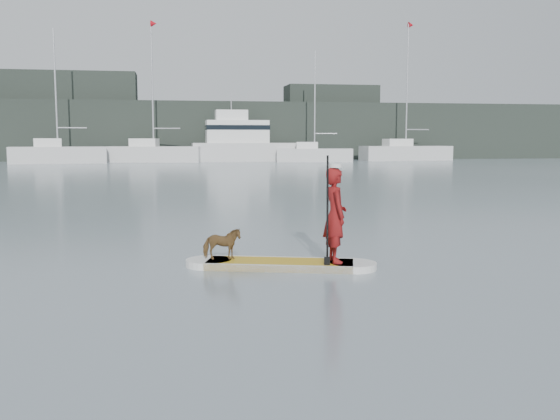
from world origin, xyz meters
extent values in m
plane|color=slate|center=(0.00, 0.00, 0.00)|extent=(140.00, 140.00, 0.00)
cube|color=#C29312|center=(2.21, -3.47, 0.06)|extent=(2.62, 1.47, 0.12)
cylinder|color=silver|center=(1.01, -3.12, 0.06)|extent=(0.80, 0.80, 0.12)
cylinder|color=silver|center=(3.41, -3.82, 0.06)|extent=(0.80, 0.80, 0.12)
cube|color=silver|center=(2.31, -3.12, 0.06)|extent=(2.42, 0.76, 0.12)
cube|color=silver|center=(2.11, -3.83, 0.06)|extent=(2.42, 0.76, 0.12)
imported|color=maroon|center=(3.11, -3.74, 0.92)|extent=(0.40, 0.59, 1.61)
cylinder|color=silver|center=(3.11, -3.74, 1.76)|extent=(0.22, 0.22, 0.07)
imported|color=#543B1C|center=(1.24, -3.19, 0.40)|extent=(0.68, 0.36, 0.55)
cylinder|color=black|center=(2.92, -3.97, 1.00)|extent=(0.12, 0.30, 1.89)
cube|color=black|center=(2.92, -3.97, 0.10)|extent=(0.10, 0.05, 0.32)
cube|color=silver|center=(-9.60, 44.99, 0.74)|extent=(8.60, 3.99, 1.48)
cube|color=white|center=(-10.41, 44.87, 1.86)|extent=(2.58, 2.26, 0.74)
cylinder|color=#B7B7BC|center=(-9.60, 44.99, 6.68)|extent=(0.15, 0.15, 10.39)
cylinder|color=#B7B7BC|center=(-8.34, 45.19, 3.18)|extent=(2.53, 0.49, 0.11)
cube|color=silver|center=(-1.18, 46.42, 0.74)|extent=(9.22, 4.36, 1.48)
cube|color=white|center=(-2.05, 46.59, 1.85)|extent=(2.80, 2.35, 0.74)
cylinder|color=#B7B7BC|center=(-1.18, 46.42, 7.17)|extent=(0.15, 0.15, 11.39)
cylinder|color=#B7B7BC|center=(0.06, 46.18, 3.17)|extent=(2.51, 0.58, 0.11)
cone|color=red|center=(-0.92, 46.37, 12.77)|extent=(0.63, 0.68, 0.59)
cube|color=silver|center=(14.00, 44.71, 0.63)|extent=(7.50, 3.67, 1.26)
cube|color=white|center=(13.30, 44.85, 1.57)|extent=(2.29, 1.99, 0.63)
cylinder|color=#B7B7BC|center=(14.00, 44.71, 5.84)|extent=(0.13, 0.13, 9.16)
cylinder|color=#B7B7BC|center=(15.06, 44.50, 2.69)|extent=(2.13, 0.50, 0.09)
cube|color=silver|center=(23.94, 46.56, 0.73)|extent=(9.33, 3.36, 1.46)
cube|color=white|center=(23.02, 46.49, 1.82)|extent=(2.70, 2.08, 0.73)
cylinder|color=#B7B7BC|center=(23.94, 46.56, 7.50)|extent=(0.15, 0.15, 12.08)
cylinder|color=#B7B7BC|center=(25.18, 46.65, 3.12)|extent=(2.50, 0.29, 0.10)
cone|color=red|center=(24.20, 46.58, 13.43)|extent=(0.56, 0.62, 0.58)
cube|color=silver|center=(7.90, 47.23, 0.89)|extent=(10.95, 3.48, 1.79)
cube|color=white|center=(6.81, 47.22, 2.88)|extent=(6.03, 2.76, 2.18)
cube|color=white|center=(6.27, 47.22, 4.47)|extent=(3.07, 1.88, 0.99)
cube|color=black|center=(6.81, 47.22, 3.27)|extent=(6.14, 2.82, 0.45)
cylinder|color=#B7B7BC|center=(6.27, 47.22, 5.76)|extent=(0.10, 0.10, 1.59)
cube|color=black|center=(0.00, 53.00, 3.00)|extent=(90.00, 6.00, 6.00)
cube|color=black|center=(-10.00, 54.00, 4.50)|extent=(14.00, 4.00, 9.00)
cube|color=black|center=(18.00, 54.00, 4.00)|extent=(10.00, 4.00, 8.00)
camera|label=1|loc=(0.40, -13.85, 2.21)|focal=40.00mm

